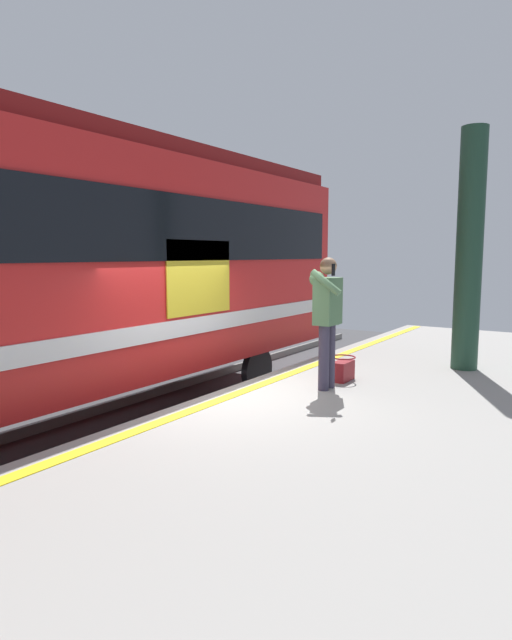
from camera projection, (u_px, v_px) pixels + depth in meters
name	position (u px, v px, depth m)	size (l,w,h in m)	color
ground_plane	(219.00, 457.00, 7.06)	(24.43, 24.43, 0.00)	#3D3D3F
platform	(368.00, 456.00, 5.88)	(15.59, 4.12, 0.90)	gray
safety_line	(237.00, 393.00, 6.79)	(15.28, 0.16, 0.01)	yellow
track_rail_near	(142.00, 431.00, 7.83)	(20.26, 0.08, 0.16)	slate
track_rail_far	(78.00, 415.00, 8.61)	(20.26, 0.08, 0.16)	slate
passenger	(327.00, 312.00, 6.93)	(0.57, 0.55, 1.72)	#383347
handbag	(343.00, 369.00, 7.47)	(0.39, 0.35, 0.34)	maroon
station_column	(469.00, 251.00, 8.06)	(0.39, 0.39, 3.63)	#1E3F2D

